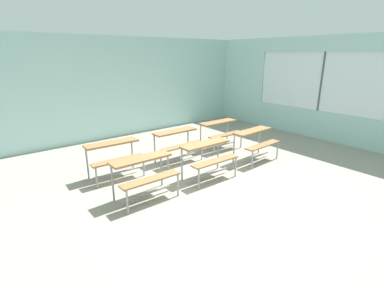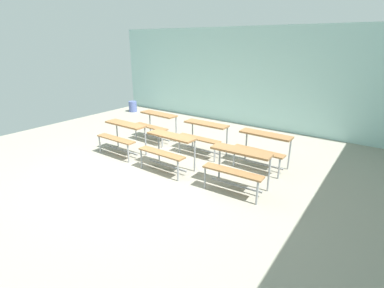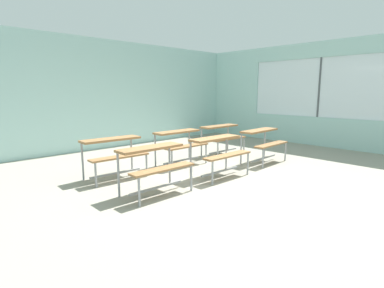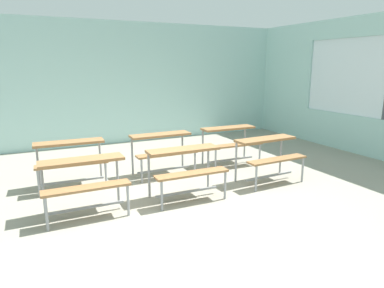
# 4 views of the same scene
# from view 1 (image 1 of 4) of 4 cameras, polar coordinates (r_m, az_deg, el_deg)

# --- Properties ---
(ground) EXTENTS (10.00, 9.00, 0.05)m
(ground) POSITION_cam_1_polar(r_m,az_deg,el_deg) (5.55, 2.46, -9.17)
(ground) COLOR gray
(wall_back) EXTENTS (10.00, 0.12, 3.00)m
(wall_back) POSITION_cam_1_polar(r_m,az_deg,el_deg) (8.90, -17.16, 10.61)
(wall_back) COLOR #A8D1CC
(wall_back) RESTS_ON ground
(wall_right) EXTENTS (0.12, 9.00, 3.00)m
(wall_right) POSITION_cam_1_polar(r_m,az_deg,el_deg) (9.08, 28.08, 9.12)
(wall_right) COLOR #A8D1CC
(wall_right) RESTS_ON ground
(desk_bench_r0c0) EXTENTS (1.10, 0.60, 0.74)m
(desk_bench_r0c0) POSITION_cam_1_polar(r_m,az_deg,el_deg) (5.03, -9.60, -5.00)
(desk_bench_r0c0) COLOR olive
(desk_bench_r0c0) RESTS_ON ground
(desk_bench_r0c1) EXTENTS (1.11, 0.61, 0.74)m
(desk_bench_r0c1) POSITION_cam_1_polar(r_m,az_deg,el_deg) (5.78, 3.37, -1.72)
(desk_bench_r0c1) COLOR olive
(desk_bench_r0c1) RESTS_ON ground
(desk_bench_r0c2) EXTENTS (1.12, 0.63, 0.74)m
(desk_bench_r0c2) POSITION_cam_1_polar(r_m,az_deg,el_deg) (6.93, 12.80, 1.17)
(desk_bench_r0c2) COLOR olive
(desk_bench_r0c2) RESTS_ON ground
(desk_bench_r1c0) EXTENTS (1.13, 0.64, 0.74)m
(desk_bench_r1c0) POSITION_cam_1_polar(r_m,az_deg,el_deg) (6.04, -15.45, -1.50)
(desk_bench_r1c0) COLOR olive
(desk_bench_r1c0) RESTS_ON ground
(desk_bench_r1c1) EXTENTS (1.10, 0.59, 0.74)m
(desk_bench_r1c1) POSITION_cam_1_polar(r_m,az_deg,el_deg) (6.72, -2.89, 1.09)
(desk_bench_r1c1) COLOR olive
(desk_bench_r1c1) RESTS_ON ground
(desk_bench_r1c2) EXTENTS (1.11, 0.61, 0.74)m
(desk_bench_r1c2) POSITION_cam_1_polar(r_m,az_deg,el_deg) (7.67, 5.83, 3.13)
(desk_bench_r1c2) COLOR olive
(desk_bench_r1c2) RESTS_ON ground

